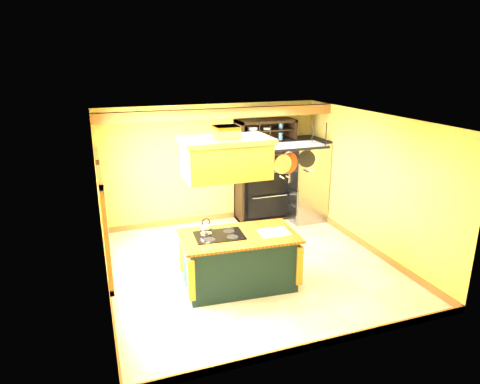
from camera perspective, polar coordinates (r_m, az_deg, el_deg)
floor at (r=7.99m, az=1.29°, el=-9.82°), size 5.00×5.00×0.00m
ceiling at (r=7.17m, az=1.44°, el=9.74°), size 5.00×5.00×0.00m
wall_back at (r=9.76m, az=-3.89°, el=3.73°), size 5.00×0.02×2.70m
wall_front at (r=5.38m, az=11.00°, el=-8.40°), size 5.00×0.02×2.70m
wall_left at (r=7.02m, az=-18.09°, el=-2.67°), size 0.02×5.00×2.70m
wall_right at (r=8.65m, az=17.04°, el=1.17°), size 0.02×5.00×2.70m
ceiling_beam at (r=8.77m, az=-2.60°, el=10.44°), size 5.00×0.15×0.20m
window_near at (r=6.25m, az=-17.53°, el=-4.62°), size 0.06×1.06×1.56m
window_far at (r=7.58m, az=-18.04°, el=-0.80°), size 0.06×1.06×1.56m
kitchen_island at (r=7.15m, az=-0.16°, el=-9.06°), size 1.96×1.18×1.11m
range_hood at (r=6.49m, az=-1.83°, el=4.75°), size 1.36×0.77×0.80m
pot_rack at (r=6.92m, az=6.93°, el=5.25°), size 1.14×0.53×0.86m
refrigerator at (r=10.09m, az=8.55°, el=1.42°), size 0.81×0.95×1.86m
hutch at (r=10.02m, az=3.18°, el=1.46°), size 1.32×0.60×2.34m
floor_register at (r=7.36m, az=-5.52°, el=-12.42°), size 0.29×0.13×0.01m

